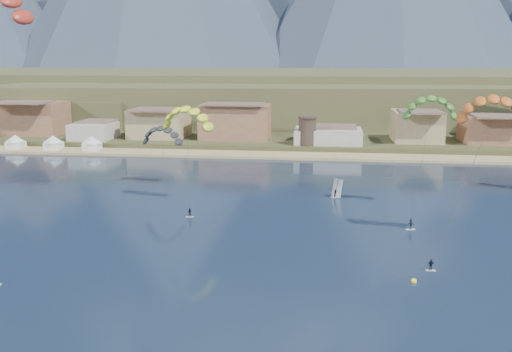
{
  "coord_description": "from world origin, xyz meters",
  "views": [
    {
      "loc": [
        10.06,
        -48.84,
        27.44
      ],
      "look_at": [
        0.0,
        32.0,
        10.0
      ],
      "focal_mm": 39.0,
      "sensor_mm": 36.0,
      "label": 1
    }
  ],
  "objects_px": {
    "kitesurfer_orange": "(492,105)",
    "buoy": "(414,281)",
    "kitesurfer_yellow": "(187,115)",
    "windsurfer": "(336,192)",
    "watchtower": "(307,131)",
    "kitesurfer_green": "(430,105)"
  },
  "relations": [
    {
      "from": "kitesurfer_yellow",
      "to": "kitesurfer_green",
      "type": "distance_m",
      "value": 43.38
    },
    {
      "from": "watchtower",
      "to": "kitesurfer_green",
      "type": "distance_m",
      "value": 68.09
    },
    {
      "from": "kitesurfer_yellow",
      "to": "windsurfer",
      "type": "height_order",
      "value": "kitesurfer_yellow"
    },
    {
      "from": "kitesurfer_orange",
      "to": "kitesurfer_green",
      "type": "bearing_deg",
      "value": 105.83
    },
    {
      "from": "kitesurfer_green",
      "to": "windsurfer",
      "type": "relative_size",
      "value": 6.05
    },
    {
      "from": "windsurfer",
      "to": "watchtower",
      "type": "bearing_deg",
      "value": 98.05
    },
    {
      "from": "watchtower",
      "to": "kitesurfer_yellow",
      "type": "bearing_deg",
      "value": -107.61
    },
    {
      "from": "kitesurfer_yellow",
      "to": "kitesurfer_green",
      "type": "relative_size",
      "value": 0.87
    },
    {
      "from": "kitesurfer_yellow",
      "to": "windsurfer",
      "type": "relative_size",
      "value": 5.29
    },
    {
      "from": "watchtower",
      "to": "buoy",
      "type": "relative_size",
      "value": 11.55
    },
    {
      "from": "watchtower",
      "to": "kitesurfer_yellow",
      "type": "relative_size",
      "value": 0.43
    },
    {
      "from": "kitesurfer_orange",
      "to": "buoy",
      "type": "height_order",
      "value": "kitesurfer_orange"
    },
    {
      "from": "kitesurfer_yellow",
      "to": "buoy",
      "type": "bearing_deg",
      "value": -41.75
    },
    {
      "from": "kitesurfer_orange",
      "to": "windsurfer",
      "type": "height_order",
      "value": "kitesurfer_orange"
    },
    {
      "from": "watchtower",
      "to": "buoy",
      "type": "xyz_separation_m",
      "value": [
        16.57,
        -96.0,
        -6.24
      ]
    },
    {
      "from": "kitesurfer_yellow",
      "to": "buoy",
      "type": "relative_size",
      "value": 26.77
    },
    {
      "from": "buoy",
      "to": "watchtower",
      "type": "bearing_deg",
      "value": 99.8
    },
    {
      "from": "kitesurfer_orange",
      "to": "buoy",
      "type": "distance_m",
      "value": 28.3
    },
    {
      "from": "kitesurfer_green",
      "to": "windsurfer",
      "type": "distance_m",
      "value": 25.42
    },
    {
      "from": "kitesurfer_orange",
      "to": "kitesurfer_green",
      "type": "distance_m",
      "value": 18.82
    },
    {
      "from": "kitesurfer_yellow",
      "to": "buoy",
      "type": "xyz_separation_m",
      "value": [
        36.66,
        -32.72,
        -17.03
      ]
    },
    {
      "from": "kitesurfer_orange",
      "to": "buoy",
      "type": "bearing_deg",
      "value": -127.65
    }
  ]
}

